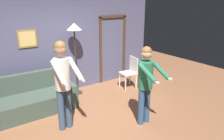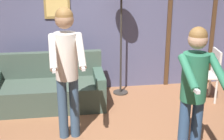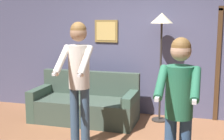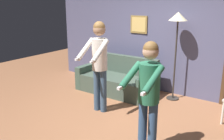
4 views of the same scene
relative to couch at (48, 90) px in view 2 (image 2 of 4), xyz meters
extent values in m
cube|color=#525372|center=(0.88, 0.72, 1.02)|extent=(6.40, 0.06, 2.60)
cube|color=olive|center=(0.21, 0.67, 1.34)|extent=(0.46, 0.02, 0.44)
cube|color=#DAB362|center=(0.21, 0.66, 1.34)|extent=(0.38, 0.01, 0.36)
cube|color=#4C331E|center=(2.31, 0.67, 0.74)|extent=(0.08, 0.04, 2.04)
cube|color=#4C331E|center=(3.21, 0.67, 0.74)|extent=(0.08, 0.04, 2.04)
cube|color=#405044|center=(0.00, -0.04, -0.07)|extent=(1.90, 0.86, 0.42)
cube|color=#405044|center=(0.00, 0.31, 0.37)|extent=(1.90, 0.15, 0.45)
cube|color=#3B5648|center=(0.87, -0.04, 0.01)|extent=(0.16, 0.85, 0.58)
cylinder|color=#332D28|center=(1.32, 0.36, -0.27)|extent=(0.28, 0.28, 0.02)
cylinder|color=#332D28|center=(1.32, 0.36, 0.62)|extent=(0.04, 0.04, 1.75)
cylinder|color=#37506C|center=(0.26, -1.11, 0.16)|extent=(0.13, 0.13, 0.87)
cylinder|color=#37506C|center=(0.42, -1.10, 0.16)|extent=(0.13, 0.13, 0.87)
cylinder|color=silver|center=(0.34, -1.10, 0.91)|extent=(0.30, 0.30, 0.62)
sphere|color=#9E7556|center=(0.34, -1.10, 1.38)|extent=(0.24, 0.24, 0.24)
sphere|color=brown|center=(0.34, -1.10, 1.43)|extent=(0.23, 0.23, 0.23)
cylinder|color=silver|center=(0.18, -1.34, 1.03)|extent=(0.12, 0.51, 0.38)
cube|color=white|center=(0.19, -1.56, 0.88)|extent=(0.05, 0.15, 0.04)
cylinder|color=silver|center=(0.52, -1.32, 1.03)|extent=(0.12, 0.51, 0.38)
cube|color=white|center=(0.53, -1.54, 0.88)|extent=(0.05, 0.15, 0.04)
cylinder|color=#304E75|center=(1.72, -1.86, 0.12)|extent=(0.13, 0.13, 0.80)
cylinder|color=#304E75|center=(1.88, -1.86, 0.12)|extent=(0.13, 0.13, 0.80)
cylinder|color=#286B4C|center=(1.80, -1.86, 0.81)|extent=(0.30, 0.30, 0.57)
sphere|color=tan|center=(1.80, -1.86, 1.25)|extent=(0.22, 0.22, 0.22)
sphere|color=brown|center=(1.80, -1.86, 1.29)|extent=(0.21, 0.21, 0.21)
cylinder|color=#286B4C|center=(1.62, -2.08, 0.95)|extent=(0.10, 0.49, 0.30)
cube|color=white|center=(1.62, -2.31, 0.84)|extent=(0.04, 0.15, 0.04)
cylinder|color=#286B4C|center=(1.96, -2.09, 0.95)|extent=(0.10, 0.49, 0.30)
cylinder|color=silver|center=(2.58, 0.05, -0.05)|extent=(0.04, 0.04, 0.45)
cylinder|color=silver|center=(2.53, -0.30, -0.05)|extent=(0.04, 0.04, 0.45)
cylinder|color=silver|center=(2.94, 0.00, -0.05)|extent=(0.04, 0.04, 0.45)
cylinder|color=silver|center=(2.88, -0.36, -0.05)|extent=(0.04, 0.04, 0.45)
cube|color=silver|center=(2.73, -0.15, 0.19)|extent=(0.48, 0.48, 0.03)
cube|color=silver|center=(2.92, -0.18, 0.43)|extent=(0.10, 0.42, 0.45)
camera|label=1|loc=(-1.12, -4.87, 2.26)|focal=35.00mm
camera|label=2|loc=(0.37, -5.06, 2.02)|focal=50.00mm
camera|label=3|loc=(1.99, -5.19, 1.59)|focal=50.00mm
camera|label=4|loc=(3.25, -4.85, 1.92)|focal=40.00mm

